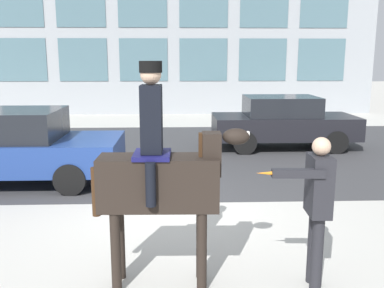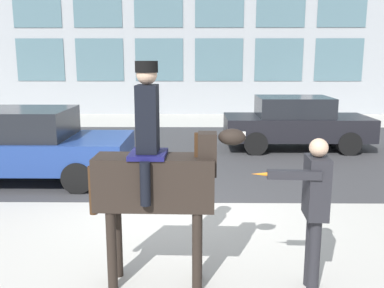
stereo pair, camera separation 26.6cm
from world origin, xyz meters
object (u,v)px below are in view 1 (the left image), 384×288
mounted_horse_lead (161,176)px  pedestrian_bystander (317,201)px  street_car_far_lane (283,122)px  street_car_near_lane (11,146)px

mounted_horse_lead → pedestrian_bystander: mounted_horse_lead is taller
mounted_horse_lead → street_car_far_lane: 8.13m
mounted_horse_lead → street_car_near_lane: (-3.23, 4.21, -0.52)m
street_car_far_lane → pedestrian_bystander: bearing=-101.3°
pedestrian_bystander → street_car_far_lane: size_ratio=0.43×
street_car_near_lane → street_car_far_lane: street_car_near_lane is taller
mounted_horse_lead → pedestrian_bystander: size_ratio=1.46×
mounted_horse_lead → street_car_far_lane: mounted_horse_lead is taller
pedestrian_bystander → street_car_near_lane: bearing=-38.1°
mounted_horse_lead → street_car_near_lane: size_ratio=0.57×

